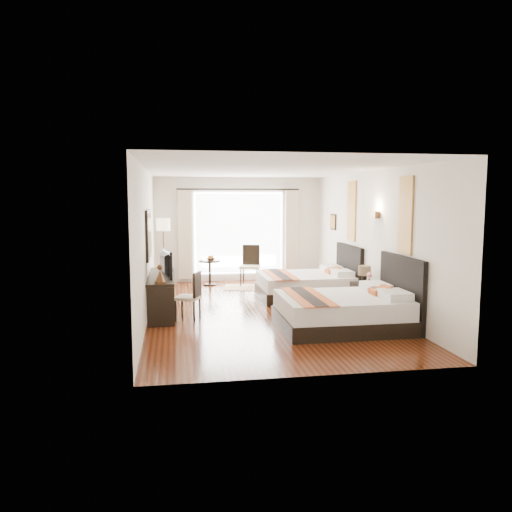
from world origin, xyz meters
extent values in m
cube|color=#3B140A|center=(0.00, 0.00, -0.01)|extent=(4.50, 7.50, 0.01)
cube|color=white|center=(0.00, 0.00, 2.79)|extent=(4.50, 7.50, 0.02)
cube|color=silver|center=(2.25, 0.00, 1.40)|extent=(0.01, 7.50, 2.80)
cube|color=silver|center=(-2.25, 0.00, 1.40)|extent=(0.01, 7.50, 2.80)
cube|color=silver|center=(0.00, 3.75, 1.40)|extent=(4.50, 0.01, 2.80)
cube|color=silver|center=(0.00, -3.75, 1.40)|extent=(4.50, 0.01, 2.80)
cube|color=white|center=(0.00, 3.73, 1.30)|extent=(2.40, 0.02, 2.20)
cube|color=white|center=(0.00, 3.67, 1.30)|extent=(2.30, 0.02, 2.10)
cube|color=beige|center=(-1.45, 3.63, 1.28)|extent=(0.35, 0.14, 2.35)
cube|color=beige|center=(1.45, 3.63, 1.28)|extent=(0.35, 0.14, 2.35)
cube|color=#9C3D16|center=(2.23, -1.56, 1.95)|extent=(0.03, 0.50, 1.35)
cube|color=#9C3D16|center=(2.23, 1.11, 1.95)|extent=(0.03, 0.50, 1.35)
cube|color=#442A18|center=(2.19, -0.37, 1.92)|extent=(0.10, 0.14, 0.14)
cube|color=black|center=(-2.22, 0.13, 1.55)|extent=(0.04, 1.25, 0.95)
cube|color=white|center=(-2.19, 0.13, 1.55)|extent=(0.01, 1.12, 0.82)
cube|color=black|center=(1.10, -1.56, 0.13)|extent=(2.13, 1.66, 0.26)
cube|color=silver|center=(1.10, -1.56, 0.42)|extent=(2.07, 1.62, 0.31)
cube|color=black|center=(2.20, -1.56, 0.62)|extent=(0.08, 1.66, 1.25)
cube|color=#A8561B|center=(0.50, -1.56, 0.58)|extent=(0.57, 1.72, 0.02)
cube|color=black|center=(1.15, 1.11, 0.12)|extent=(2.02, 1.58, 0.25)
cube|color=silver|center=(1.15, 1.11, 0.39)|extent=(1.96, 1.54, 0.30)
cube|color=black|center=(2.20, 1.11, 0.59)|extent=(0.08, 1.58, 1.18)
cube|color=#A8561B|center=(0.58, 1.11, 0.55)|extent=(0.54, 1.64, 0.02)
cube|color=black|center=(2.02, -0.37, 0.28)|extent=(0.47, 0.58, 0.56)
cylinder|color=black|center=(2.02, -0.28, 0.61)|extent=(0.11, 0.11, 0.21)
cylinder|color=#453521|center=(2.02, -0.28, 0.81)|extent=(0.25, 0.25, 0.19)
imported|color=black|center=(2.02, -0.53, 0.57)|extent=(0.15, 0.15, 0.14)
cube|color=black|center=(-1.99, 0.13, 0.38)|extent=(0.50, 2.20, 0.76)
imported|color=black|center=(-1.97, -0.13, 1.01)|extent=(0.28, 0.90, 0.52)
cube|color=#C3B496|center=(-1.51, -0.50, 0.42)|extent=(0.53, 0.53, 0.06)
cube|color=black|center=(-1.33, -0.57, 0.67)|extent=(0.18, 0.38, 0.46)
cylinder|color=black|center=(-2.00, 3.21, 0.02)|extent=(0.26, 0.26, 0.03)
cylinder|color=#442A18|center=(-2.00, 3.21, 0.76)|extent=(0.03, 0.03, 1.47)
cylinder|color=#F2E5BD|center=(-2.00, 3.21, 1.58)|extent=(0.35, 0.35, 0.31)
cylinder|color=black|center=(-0.83, 3.14, 0.33)|extent=(0.56, 0.56, 0.65)
imported|color=#432A18|center=(-0.81, 3.10, 0.68)|extent=(0.24, 0.24, 0.06)
cube|color=#C3B496|center=(0.18, 2.93, 0.48)|extent=(0.61, 0.61, 0.06)
cube|color=black|center=(0.25, 3.13, 0.77)|extent=(0.44, 0.19, 0.54)
cube|color=tan|center=(0.16, 2.57, 0.01)|extent=(1.49, 1.14, 0.01)
camera|label=1|loc=(-1.74, -9.67, 2.26)|focal=35.00mm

